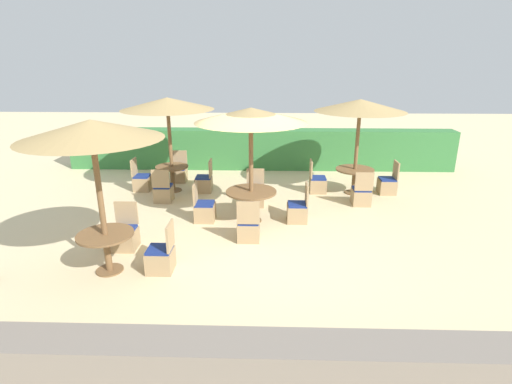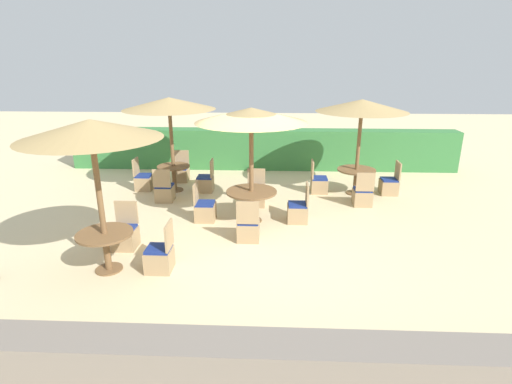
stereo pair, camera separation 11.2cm
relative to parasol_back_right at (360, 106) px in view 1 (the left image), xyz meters
The scene contains 24 objects.
ground_plane 4.86m from the parasol_back_right, 129.63° to the right, with size 40.00×40.00×0.00m, color beige.
hedge_row 4.13m from the parasol_back_right, 135.95° to the left, with size 13.00×0.70×1.34m, color #387A3D.
stone_border 7.77m from the parasol_back_right, 111.07° to the right, with size 10.00×0.56×0.53m, color slate.
parasol_back_right is the anchor object (origin of this frame).
round_table_back_right 1.88m from the parasol_back_right, 90.00° to the right, with size 1.06×1.06×0.71m.
patio_chair_back_right_east 2.37m from the parasol_back_right, ahead, with size 0.46×0.46×0.93m.
patio_chair_back_right_west 2.40m from the parasol_back_right, behind, with size 0.46×0.46×0.93m.
patio_chair_back_right_south 2.37m from the parasol_back_right, 89.71° to the right, with size 0.46×0.46×0.93m.
parasol_center 3.52m from the parasol_back_right, 142.92° to the right, with size 2.47×2.47×2.64m.
round_table_center 3.97m from the parasol_back_right, 142.92° to the right, with size 1.17×1.17×0.75m.
patio_chair_center_north 3.66m from the parasol_back_right, 159.11° to the right, with size 0.46×0.46×0.93m.
patio_chair_center_west 4.96m from the parasol_back_right, 151.51° to the right, with size 0.46×0.46×0.93m.
patio_chair_center_east 3.48m from the parasol_back_right, 129.33° to the right, with size 0.46×0.46×0.93m.
patio_chair_center_south 4.75m from the parasol_back_right, 131.91° to the right, with size 0.46×0.46×0.93m.
parasol_back_left 5.15m from the parasol_back_right, behind, with size 2.51×2.51×2.64m.
round_table_back_left 5.48m from the parasol_back_right, behind, with size 0.92×0.92×0.74m.
patio_chair_back_left_east 4.77m from the parasol_back_right, behind, with size 0.46×0.46×0.93m.
patio_chair_back_left_south 5.70m from the parasol_back_right, behind, with size 0.46×0.46×0.93m.
patio_chair_back_left_west 6.44m from the parasol_back_right, behind, with size 0.46×0.46×0.93m.
patio_chair_back_left_north 5.69m from the parasol_back_right, 169.32° to the left, with size 0.46×0.46×0.93m.
parasol_front_left 6.94m from the parasol_back_right, 139.53° to the right, with size 2.31×2.31×2.73m.
round_table_front_left 7.18m from the parasol_back_right, 139.53° to the right, with size 0.98×0.98×0.74m.
patio_chair_front_left_north 6.75m from the parasol_back_right, 145.75° to the right, with size 0.46×0.46×0.93m.
patio_chair_front_left_east 6.59m from the parasol_back_right, 134.17° to the right, with size 0.46×0.46×0.93m.
Camera 1 is at (0.25, -7.56, 3.69)m, focal length 28.00 mm.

